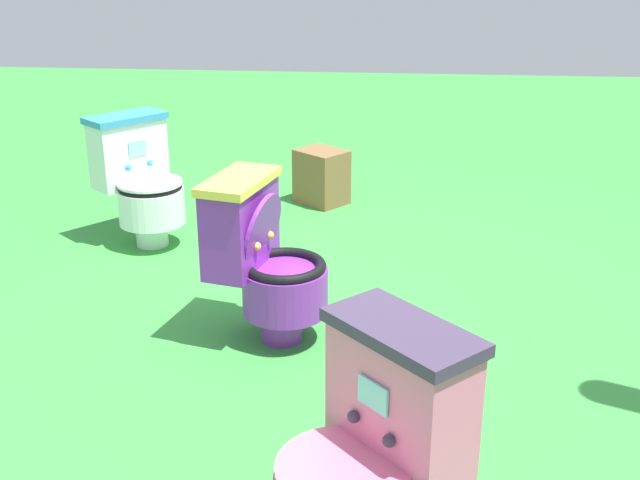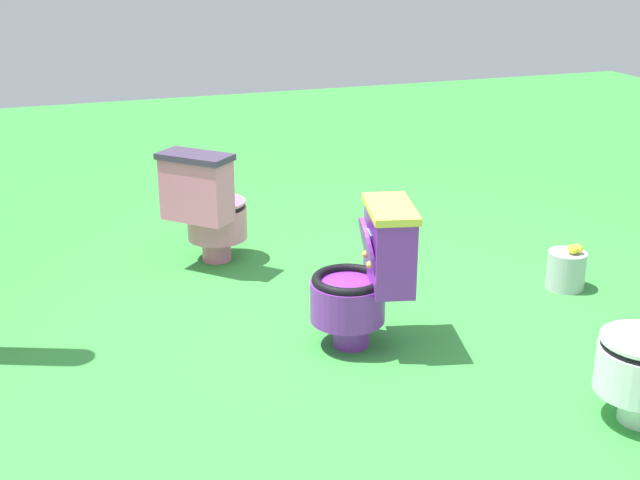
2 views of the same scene
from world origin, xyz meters
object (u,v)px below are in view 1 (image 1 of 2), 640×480
toilet_pink (369,456)px  small_crate (321,177)px  toilet_purple (264,258)px  toilet_white (141,180)px

toilet_pink → small_crate: 3.24m
toilet_pink → small_crate: size_ratio=2.04×
toilet_pink → toilet_purple: bearing=-23.4°
toilet_white → toilet_purple: bearing=79.3°
toilet_purple → toilet_white: same height
toilet_purple → toilet_pink: same height
toilet_purple → toilet_pink: bearing=34.3°
toilet_pink → toilet_white: 2.77m
toilet_purple → toilet_white: size_ratio=1.00×
toilet_white → small_crate: 1.25m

